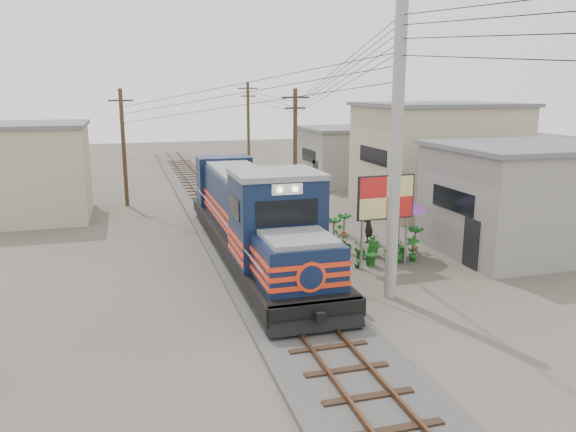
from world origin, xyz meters
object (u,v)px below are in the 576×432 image
object	(u,v)px
billboard	(386,200)
vendor	(368,225)
locomotive	(253,217)
market_umbrella	(400,202)

from	to	relation	value
billboard	vendor	size ratio (longest dim) A/B	2.20
billboard	vendor	distance (m)	4.15
locomotive	billboard	world-z (taller)	locomotive
market_umbrella	billboard	bearing A→B (deg)	-137.69
market_umbrella	vendor	size ratio (longest dim) A/B	1.72
billboard	vendor	world-z (taller)	billboard
locomotive	vendor	world-z (taller)	locomotive
billboard	market_umbrella	xyz separation A→B (m)	(1.21, 1.10, -0.39)
billboard	vendor	bearing A→B (deg)	73.05
locomotive	billboard	bearing A→B (deg)	-29.14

